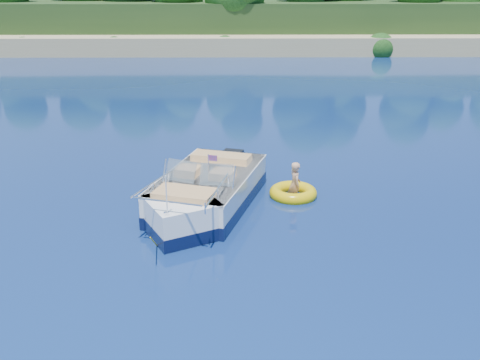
{
  "coord_description": "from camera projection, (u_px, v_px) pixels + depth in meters",
  "views": [
    {
      "loc": [
        2.48,
        -10.11,
        6.06
      ],
      "look_at": [
        2.62,
        3.63,
        0.85
      ],
      "focal_mm": 40.0,
      "sensor_mm": 36.0,
      "label": 1
    }
  ],
  "objects": [
    {
      "name": "boy",
      "position": [
        294.0,
        196.0,
        15.82
      ],
      "size": [
        0.52,
        0.83,
        1.51
      ],
      "primitive_type": "imported",
      "rotation": [
        0.0,
        -0.17,
        1.81
      ],
      "color": "tan",
      "rests_on": "ground"
    },
    {
      "name": "shoreline",
      "position": [
        216.0,
        19.0,
        70.86
      ],
      "size": [
        170.0,
        59.0,
        6.0
      ],
      "color": "tan",
      "rests_on": "ground"
    },
    {
      "name": "tow_tube",
      "position": [
        293.0,
        193.0,
        15.81
      ],
      "size": [
        1.71,
        1.71,
        0.38
      ],
      "rotation": [
        0.0,
        0.0,
        -0.24
      ],
      "color": "#E2BB08",
      "rests_on": "ground"
    },
    {
      "name": "ground",
      "position": [
        121.0,
        276.0,
        11.58
      ],
      "size": [
        160.0,
        160.0,
        0.0
      ],
      "primitive_type": "plane",
      "color": "#08143E",
      "rests_on": "ground"
    },
    {
      "name": "motorboat",
      "position": [
        204.0,
        196.0,
        14.77
      ],
      "size": [
        3.43,
        6.2,
        2.13
      ],
      "rotation": [
        0.0,
        0.0,
        -0.3
      ],
      "color": "white",
      "rests_on": "ground"
    }
  ]
}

